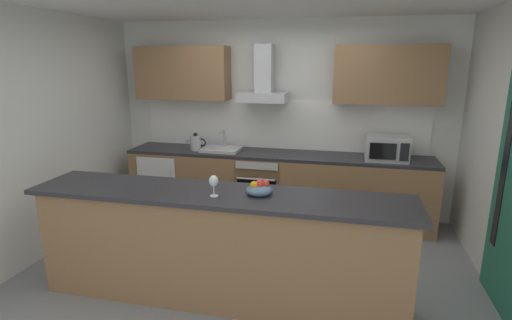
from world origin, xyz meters
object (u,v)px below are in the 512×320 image
Objects in this scene: microwave at (387,148)px; refrigerator at (166,181)px; oven at (261,185)px; wine_glass at (214,182)px; sink at (222,149)px; fruit_bowl at (259,189)px; range_hood at (264,84)px; kettle at (196,142)px.

refrigerator is at bearing 179.51° from microwave.
wine_glass reaches higher than oven.
sink is 2.27× the size of fruit_bowl.
fruit_bowl is at bearing -121.78° from microwave.
oven is 0.72m from sink.
range_hood is 2.26m from wine_glass.
microwave is at bearing -0.49° from refrigerator.
kettle is (-0.90, -0.03, 0.55)m from oven.
sink is at bearing 7.30° from kettle.
range_hood is 4.05× the size of wine_glass.
sink reaches higher than kettle.
microwave is at bearing 53.00° from wine_glass.
microwave is 1.73× the size of kettle.
microwave reaches higher than sink.
oven is 1.60× the size of sink.
kettle is 1.20m from range_hood.
refrigerator is at bearing -174.53° from range_hood.
sink is 2.81× the size of wine_glass.
sink is 1.73× the size of kettle.
kettle is at bearing -3.66° from refrigerator.
microwave reaches higher than refrigerator.
refrigerator is at bearing -179.06° from sink.
fruit_bowl is (-1.16, -1.87, -0.00)m from microwave.
sink is at bearing -167.80° from range_hood.
refrigerator is 0.97m from sink.
wine_glass is (0.60, -2.04, 0.20)m from sink.
refrigerator is at bearing 133.15° from fruit_bowl.
kettle is at bearing -177.85° from oven.
microwave is 0.69× the size of range_hood.
wine_glass is (1.43, -2.03, 0.70)m from refrigerator.
fruit_bowl is at bearing -78.17° from oven.
kettle is at bearing -169.69° from range_hood.
range_hood reaches higher than microwave.
wine_glass is 0.38m from fruit_bowl.
fruit_bowl is at bearing -55.25° from kettle.
oven is at bearing 178.98° from microwave.
oven is 1.38m from refrigerator.
oven is 1.60× the size of microwave.
range_hood is at bearing 90.00° from oven.
sink is at bearing 0.94° from refrigerator.
range_hood is 2.20m from fruit_bowl.
fruit_bowl is (1.30, -1.87, 0.04)m from kettle.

